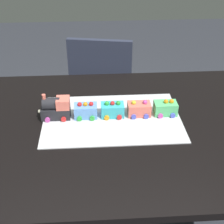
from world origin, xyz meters
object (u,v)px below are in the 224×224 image
object	(u,v)px
dining_table	(121,144)
cake_locomotive	(56,108)
cake_car_caboose_coral	(139,109)
cake_car_hopper_turquoise	(113,110)
chair	(103,88)
cake_car_flatbed_sky_blue	(86,111)
cake_car_tanker_mint_green	(165,108)

from	to	relation	value
dining_table	cake_locomotive	size ratio (longest dim) A/B	10.00
dining_table	cake_car_caboose_coral	distance (m)	0.18
dining_table	cake_car_hopper_turquoise	world-z (taller)	cake_car_hopper_turquoise
cake_locomotive	cake_car_caboose_coral	distance (m)	0.37
cake_car_hopper_turquoise	dining_table	bearing A→B (deg)	-61.61
chair	cake_car_caboose_coral	world-z (taller)	chair
cake_car_flatbed_sky_blue	cake_car_caboose_coral	world-z (taller)	same
cake_car_caboose_coral	cake_car_flatbed_sky_blue	bearing A→B (deg)	180.00
cake_car_tanker_mint_green	cake_car_caboose_coral	bearing A→B (deg)	180.00
cake_locomotive	cake_car_caboose_coral	world-z (taller)	cake_locomotive
cake_car_flatbed_sky_blue	cake_locomotive	bearing A→B (deg)	-180.00
dining_table	cake_locomotive	world-z (taller)	cake_locomotive
cake_car_flatbed_sky_blue	cake_car_caboose_coral	bearing A→B (deg)	0.00
cake_car_flatbed_sky_blue	cake_car_hopper_turquoise	world-z (taller)	same
dining_table	cake_car_caboose_coral	bearing A→B (deg)	38.68
cake_car_hopper_turquoise	cake_car_caboose_coral	bearing A→B (deg)	0.00
cake_car_flatbed_sky_blue	cake_car_tanker_mint_green	distance (m)	0.35
cake_car_hopper_turquoise	cake_car_tanker_mint_green	world-z (taller)	same
cake_locomotive	cake_car_hopper_turquoise	world-z (taller)	cake_locomotive
dining_table	cake_locomotive	xyz separation A→B (m)	(-0.28, 0.07, 0.16)
cake_locomotive	cake_car_caboose_coral	xyz separation A→B (m)	(0.36, 0.00, -0.02)
chair	cake_locomotive	bearing A→B (deg)	83.94
dining_table	cake_car_tanker_mint_green	world-z (taller)	cake_car_tanker_mint_green
cake_car_hopper_turquoise	cake_car_caboose_coral	xyz separation A→B (m)	(0.12, 0.00, -0.00)
cake_car_caboose_coral	cake_car_tanker_mint_green	distance (m)	0.12
cake_car_flatbed_sky_blue	cake_car_hopper_turquoise	xyz separation A→B (m)	(0.12, 0.00, 0.00)
chair	cake_car_tanker_mint_green	size ratio (longest dim) A/B	8.60
dining_table	cake_car_tanker_mint_green	bearing A→B (deg)	18.17
chair	cake_car_caboose_coral	xyz separation A→B (m)	(0.13, -0.77, 0.30)
cake_car_hopper_turquoise	cake_car_caboose_coral	distance (m)	0.12
dining_table	cake_car_flatbed_sky_blue	distance (m)	0.22
cake_locomotive	cake_car_hopper_turquoise	distance (m)	0.25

